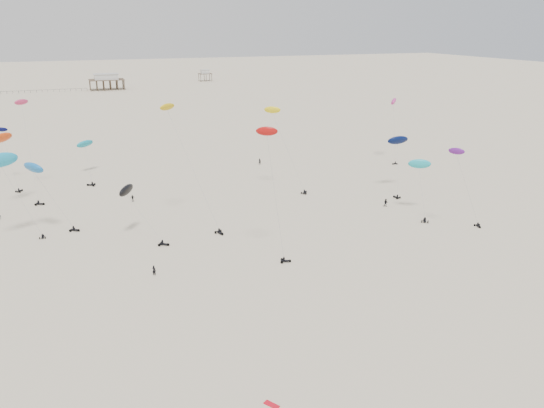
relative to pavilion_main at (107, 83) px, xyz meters
name	(u,v)px	position (x,y,z in m)	size (l,w,h in m)	color
ground_plane	(167,132)	(10.00, -150.00, -4.22)	(900.00, 900.00, 0.00)	beige
pavilion_main	(107,83)	(0.00, 0.00, 0.00)	(21.00, 13.00, 9.80)	brown
pavilion_small	(205,76)	(70.00, 30.00, -0.74)	(9.00, 7.00, 8.00)	brown
pier_fence	(16,92)	(-52.00, 0.00, -3.45)	(80.20, 0.20, 1.50)	black
rig_0	(188,157)	(-2.66, -249.12, 9.93)	(9.65, 14.66, 25.89)	black
rig_1	(9,155)	(-38.92, -205.46, 3.60)	(5.94, 14.50, 17.52)	black
rig_2	(465,180)	(47.27, -270.21, 5.88)	(8.47, 3.92, 16.71)	black
rig_3	(133,200)	(-14.15, -251.58, 3.18)	(8.58, 11.69, 11.94)	black
rig_4	(283,136)	(23.52, -233.71, 9.31)	(9.07, 9.68, 20.86)	black
rig_5	(40,177)	(-30.18, -243.03, 6.97)	(9.65, 5.72, 14.52)	black
rig_6	(29,147)	(-33.16, -216.99, 7.65)	(4.74, 16.71, 24.58)	black
rig_7	(398,146)	(49.84, -242.99, 6.66)	(7.71, 9.56, 14.34)	black
rig_8	(394,109)	(65.22, -217.11, 11.15)	(4.85, 8.75, 18.70)	black
rig_9	(273,175)	(7.01, -270.30, 10.94)	(4.94, 5.90, 23.20)	black
rig_10	(86,150)	(-20.60, -201.68, 2.51)	(5.79, 17.52, 15.26)	black
rig_11	(3,165)	(-36.00, -244.66, 10.35)	(9.36, 4.95, 17.08)	black
rig_12	(421,176)	(44.48, -260.04, 4.13)	(5.75, 9.40, 12.17)	black
rig_13	(1,152)	(-38.40, -224.32, 8.63)	(6.57, 11.98, 17.41)	black
spectator_0	(154,275)	(-13.56, -269.72, -4.22)	(0.75, 0.52, 2.07)	black
spectator_1	(386,207)	(40.57, -253.63, -4.22)	(1.06, 0.62, 2.17)	black
spectator_2	(133,201)	(-12.19, -229.62, -4.22)	(1.12, 0.60, 1.89)	black
spectator_3	(260,164)	(26.71, -208.00, -4.22)	(0.77, 0.53, 2.12)	black
grounded_kite_b	(272,405)	(-6.69, -305.69, -4.22)	(1.80, 0.70, 0.07)	red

